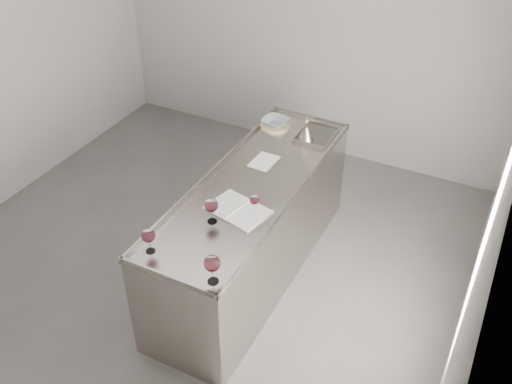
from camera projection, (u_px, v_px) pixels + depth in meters
The scene contains 11 objects.
room_shell at pixel (174, 136), 4.22m from camera, with size 4.54×5.04×2.84m.
counter at pixel (253, 229), 4.80m from camera, with size 0.77×2.42×0.97m.
wine_glass_left at pixel (148, 236), 3.80m from camera, with size 0.10×0.10×0.19m.
wine_glass_middle at pixel (211, 206), 4.05m from camera, with size 0.10×0.10×0.20m.
wine_glass_right at pixel (212, 264), 3.55m from camera, with size 0.11×0.11×0.21m.
wine_glass_small at pixel (254, 200), 4.17m from camera, with size 0.07×0.07×0.15m.
notebook at pixel (238, 210), 4.23m from camera, with size 0.50×0.40×0.02m.
loose_paper_top at pixel (264, 161), 4.78m from camera, with size 0.19×0.27×0.00m, color silver.
trivet at pixel (275, 126), 5.25m from camera, with size 0.27×0.27×0.02m, color tan.
ceramic_bowl at pixel (275, 122), 5.23m from camera, with size 0.23×0.23×0.06m, color gray.
wine_funnel at pixel (306, 134), 5.01m from camera, with size 0.16×0.16×0.23m.
Camera 1 is at (2.20, -2.98, 3.55)m, focal length 40.00 mm.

